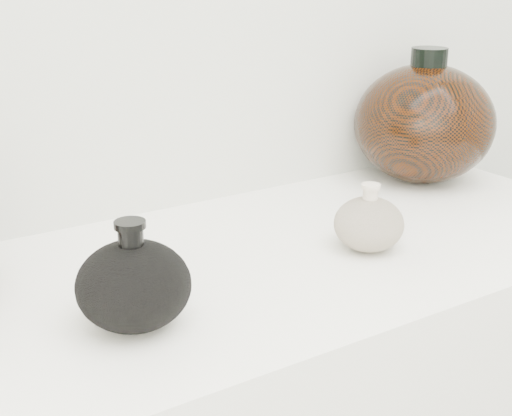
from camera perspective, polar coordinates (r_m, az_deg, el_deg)
black_gourd_vase at (r=0.80m, az=-9.76°, el=-6.05°), size 0.16×0.16×0.13m
cream_gourd_vase at (r=1.01m, az=9.01°, el=-1.23°), size 0.11×0.11×0.10m
right_round_pot at (r=1.33m, az=13.29°, el=6.65°), size 0.31×0.31×0.24m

